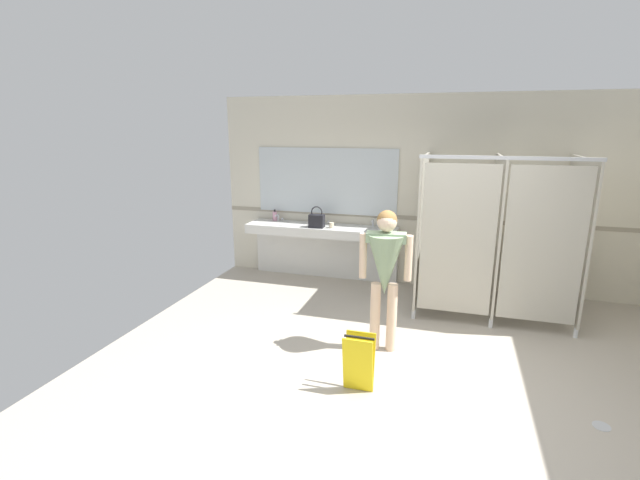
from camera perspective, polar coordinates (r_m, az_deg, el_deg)
ground_plane at (r=4.62m, az=11.83°, el=-18.07°), size 6.77×6.37×0.10m
wall_back at (r=6.92m, az=14.69°, el=5.79°), size 6.77×0.12×2.86m
wall_back_tile_band at (r=6.92m, az=14.47°, el=2.60°), size 6.77×0.01×0.06m
vanity_counter at (r=7.09m, az=0.33°, el=0.04°), size 2.36×0.53×1.01m
mirror_panel at (r=7.10m, az=0.77°, el=7.54°), size 2.26×0.02×1.03m
bathroom_stalls at (r=6.06m, az=21.57°, el=0.76°), size 1.93×1.39×2.08m
person_standing at (r=4.78m, az=8.34°, el=-3.14°), size 0.55×0.44×1.56m
handbag at (r=6.81m, az=-0.42°, el=2.52°), size 0.23×0.14×0.33m
soap_dispenser at (r=7.36m, az=-5.79°, el=3.08°), size 0.07×0.07×0.18m
paper_cup at (r=6.79m, az=1.48°, el=1.89°), size 0.07×0.07×0.09m
wet_floor_sign at (r=4.29m, az=4.97°, el=-15.28°), size 0.28×0.19×0.55m
floor_drain_cover at (r=4.61m, az=32.30°, el=-19.43°), size 0.14×0.14×0.01m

